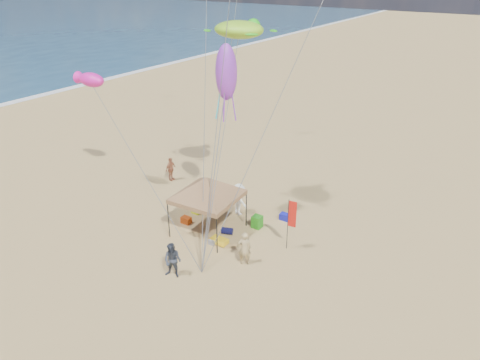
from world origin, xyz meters
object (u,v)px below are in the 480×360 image
Objects in this scene: cooler_blue at (285,217)px; person_far_a at (171,169)px; canopy_tent at (207,180)px; person_near_c at (239,199)px; chair_green at (257,222)px; beach_cart at (219,241)px; feather_flag at (291,217)px; cooler_red at (186,220)px; person_near_a at (244,248)px; chair_yellow at (197,207)px; person_near_b at (173,261)px.

person_far_a is (-8.88, 0.40, 0.62)m from cooler_blue.
person_near_c is at bearing 82.49° from canopy_tent.
beach_cart is (-0.77, -2.49, -0.15)m from chair_green.
feather_flag is (4.47, 0.90, -1.21)m from canopy_tent.
cooler_red is 0.28× the size of person_near_c.
chair_green is 2.61m from beach_cart.
feather_flag is at bearing -56.88° from cooler_blue.
feather_flag reaches higher than cooler_red.
person_near_c reaches higher than beach_cart.
person_near_a reaches higher than chair_green.
person_far_a is at bearing 177.43° from cooler_blue.
chair_yellow is at bearing -124.02° from person_far_a.
feather_flag reaches higher than chair_yellow.
person_near_c is (-0.69, 6.51, 0.08)m from person_near_b.
cooler_blue is 0.33× the size of person_far_a.
cooler_red is 0.33× the size of person_far_a.
chair_yellow is at bearing 100.82° from cooler_red.
person_near_a is (1.23, -3.17, 0.52)m from chair_green.
chair_green is 3.83m from chair_yellow.
chair_green is 1.00× the size of chair_yellow.
cooler_red is at bearing -142.64° from cooler_blue.
chair_yellow is at bearing -155.65° from cooler_blue.
cooler_red is 4.81m from person_near_b.
person_near_c is at bearing 157.79° from chair_green.
feather_flag reaches higher than person_near_a.
person_far_a is at bearing 6.66° from person_near_c.
cooler_blue is at bearing -142.91° from person_near_c.
person_far_a is (-7.02, 7.78, -0.07)m from person_near_b.
chair_yellow is 0.37× the size of person_near_c.
person_near_b reaches higher than cooler_blue.
beach_cart is at bearing -54.64° from person_near_a.
cooler_red and cooler_blue have the same top height.
person_near_a is at bearing -118.83° from feather_flag.
beach_cart is at bearing 123.79° from person_near_c.
beach_cart is 0.51× the size of person_near_b.
canopy_tent reaches higher than cooler_blue.
beach_cart is 3.42m from person_near_b.
person_near_c is 1.18× the size of person_far_a.
feather_flag is 1.61× the size of person_near_b.
cooler_red is at bearing 71.11° from person_near_c.
person_near_a is at bearing -122.21° from person_far_a.
beach_cart is at bearing -112.30° from cooler_blue.
canopy_tent is 3.44× the size of person_near_b.
feather_flag is 3.07m from chair_green.
chair_yellow is 0.78× the size of beach_cart.
canopy_tent reaches higher than person_far_a.
person_near_c is (0.33, 2.47, -2.16)m from canopy_tent.
person_far_a reaches higher than cooler_red.
beach_cart is at bearing -107.14° from chair_green.
cooler_red is at bearing 105.82° from person_near_b.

